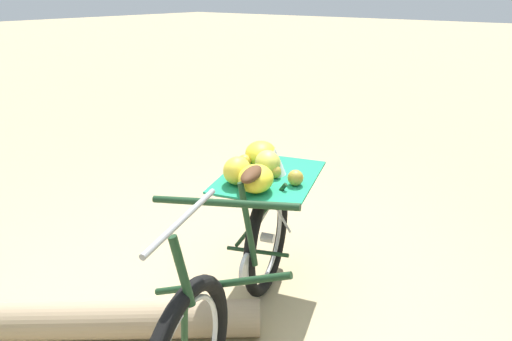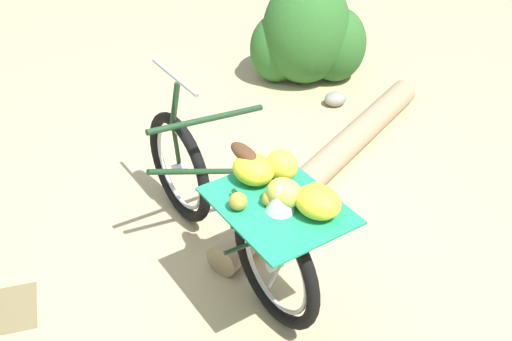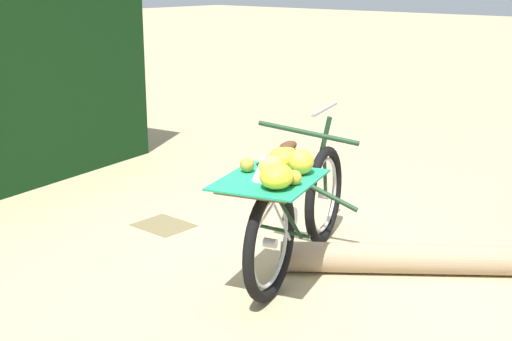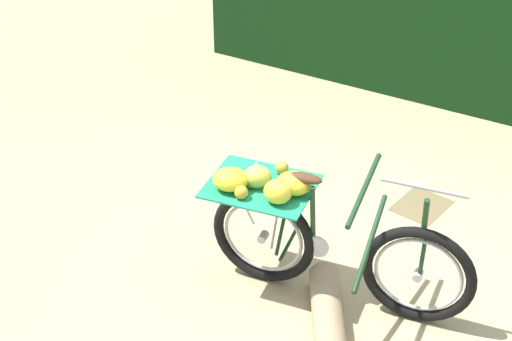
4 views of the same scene
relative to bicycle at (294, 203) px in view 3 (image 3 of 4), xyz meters
The scene contains 4 objects.
ground_plane 0.53m from the bicycle, 21.49° to the right, with size 60.00×60.00×0.00m, color tan.
bicycle is the anchor object (origin of this frame).
fallen_log 1.24m from the bicycle, 137.89° to the right, with size 0.21×0.21×2.51m, color #9E8466.
leaf_litter_patch 1.47m from the bicycle, ahead, with size 0.44×0.36×0.01m, color olive.
Camera 3 is at (-2.79, 3.46, 1.95)m, focal length 48.94 mm.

